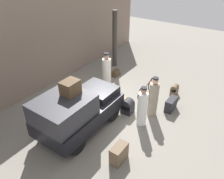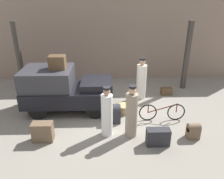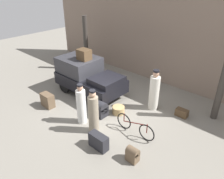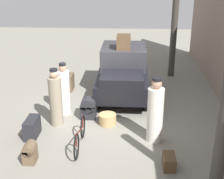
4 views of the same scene
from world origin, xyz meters
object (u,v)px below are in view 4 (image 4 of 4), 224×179
porter_with_bicycle (64,91)px  conductor_in_dark_uniform (56,100)px  trunk_umber_medium (68,82)px  truck (123,71)px  trunk_barrel_dark (88,108)px  wicker_basket (108,119)px  porter_carrying_trunk (155,113)px  suitcase_small_leather (30,152)px  bicycle (80,136)px  trunk_wicker_pale (169,162)px  trunk_on_truck_roof (124,42)px  suitcase_black_upright (32,128)px

porter_with_bicycle → conductor_in_dark_uniform: conductor_in_dark_uniform is taller
trunk_umber_medium → truck: bearing=80.5°
trunk_barrel_dark → wicker_basket: bearing=58.8°
porter_carrying_trunk → suitcase_small_leather: porter_carrying_trunk is taller
trunk_barrel_dark → trunk_umber_medium: bearing=-155.0°
bicycle → trunk_barrel_dark: (-1.74, -0.01, -0.01)m
wicker_basket → trunk_wicker_pale: 2.68m
suitcase_small_leather → porter_with_bicycle: bearing=174.0°
wicker_basket → porter_carrying_trunk: size_ratio=0.29×
conductor_in_dark_uniform → trunk_on_truck_roof: (-2.62, 1.93, 1.16)m
suitcase_small_leather → trunk_barrel_dark: (-2.49, 1.11, 0.06)m
porter_with_bicycle → trunk_umber_medium: porter_with_bicycle is taller
suitcase_small_leather → trunk_barrel_dark: size_ratio=0.78×
trunk_umber_medium → trunk_wicker_pale: size_ratio=1.27×
suitcase_black_upright → trunk_barrel_dark: 1.90m
suitcase_black_upright → trunk_wicker_pale: 3.90m
truck → trunk_wicker_pale: truck is taller
suitcase_black_upright → trunk_on_truck_roof: bearing=144.2°
trunk_barrel_dark → trunk_on_truck_roof: (-2.13, 1.03, 1.64)m
conductor_in_dark_uniform → suitcase_black_upright: 1.08m
porter_carrying_trunk → porter_with_bicycle: size_ratio=1.08×
trunk_umber_medium → trunk_wicker_pale: trunk_umber_medium is taller
wicker_basket → trunk_on_truck_roof: 3.13m
porter_carrying_trunk → trunk_on_truck_roof: bearing=-164.2°
porter_carrying_trunk → trunk_wicker_pale: 1.45m
suitcase_small_leather → trunk_umber_medium: 4.83m
bicycle → trunk_umber_medium: (-4.07, -1.10, -0.02)m
bicycle → suitcase_black_upright: size_ratio=2.38×
truck → trunk_umber_medium: 2.24m
trunk_umber_medium → trunk_barrel_dark: size_ratio=0.96×
conductor_in_dark_uniform → trunk_wicker_pale: size_ratio=3.50×
porter_carrying_trunk → trunk_on_truck_roof: 3.70m
trunk_barrel_dark → trunk_on_truck_roof: bearing=154.2°
trunk_wicker_pale → trunk_on_truck_roof: trunk_on_truck_roof is taller
porter_with_bicycle → trunk_barrel_dark: 0.98m
trunk_umber_medium → suitcase_small_leather: bearing=-0.2°
suitcase_small_leather → trunk_wicker_pale: suitcase_small_leather is taller
trunk_wicker_pale → porter_carrying_trunk: bearing=-167.4°
wicker_basket → porter_with_bicycle: size_ratio=0.31×
conductor_in_dark_uniform → trunk_umber_medium: bearing=-176.1°
conductor_in_dark_uniform → suitcase_black_upright: conductor_in_dark_uniform is taller
truck → conductor_in_dark_uniform: size_ratio=1.93×
bicycle → suitcase_black_upright: (-0.47, -1.43, -0.06)m
trunk_wicker_pale → truck: bearing=-164.5°
trunk_wicker_pale → conductor_in_dark_uniform: bearing=-122.5°
truck → trunk_barrel_dark: bearing=-27.5°
truck → porter_carrying_trunk: 3.38m
porter_carrying_trunk → suitcase_small_leather: 3.39m
trunk_barrel_dark → trunk_wicker_pale: 3.39m
bicycle → suitcase_black_upright: 1.50m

